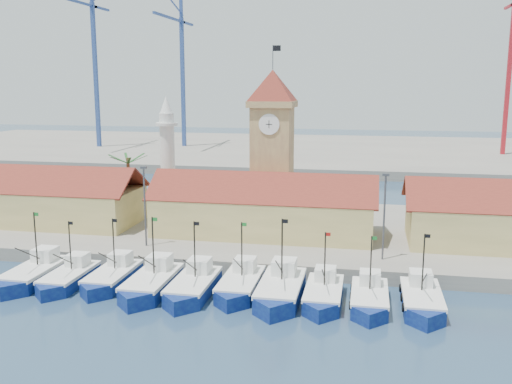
% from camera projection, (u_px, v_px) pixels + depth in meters
% --- Properties ---
extents(ground, '(400.00, 400.00, 0.00)m').
position_uv_depth(ground, '(223.00, 306.00, 50.62)').
color(ground, '#1D354E').
rests_on(ground, ground).
extents(quay, '(140.00, 32.00, 1.50)m').
position_uv_depth(quay, '(269.00, 231.00, 73.61)').
color(quay, gray).
rests_on(quay, ground).
extents(terminal, '(240.00, 80.00, 2.00)m').
position_uv_depth(terminal, '(323.00, 152.00, 156.44)').
color(terminal, gray).
rests_on(terminal, ground).
extents(boat_0, '(3.57, 9.77, 7.39)m').
position_uv_depth(boat_0, '(33.00, 275.00, 56.53)').
color(boat_0, '#0B1258').
rests_on(boat_0, ground).
extents(boat_1, '(3.22, 8.81, 6.67)m').
position_uv_depth(boat_1, '(68.00, 279.00, 55.68)').
color(boat_1, '#0B1258').
rests_on(boat_1, ground).
extents(boat_2, '(3.34, 9.14, 6.91)m').
position_uv_depth(boat_2, '(111.00, 278.00, 55.76)').
color(boat_2, '#0B1258').
rests_on(boat_2, ground).
extents(boat_3, '(3.64, 9.97, 7.55)m').
position_uv_depth(boat_3, '(151.00, 285.00, 53.83)').
color(boat_3, '#0B1258').
rests_on(boat_3, ground).
extents(boat_4, '(3.52, 9.66, 7.31)m').
position_uv_depth(boat_4, '(193.00, 288.00, 53.08)').
color(boat_4, '#0B1258').
rests_on(boat_4, ground).
extents(boat_5, '(3.42, 9.36, 7.09)m').
position_uv_depth(boat_5, '(240.00, 286.00, 53.60)').
color(boat_5, '#0B1258').
rests_on(boat_5, ground).
extents(boat_6, '(3.78, 10.36, 7.84)m').
position_uv_depth(boat_6, '(280.00, 292.00, 51.96)').
color(boat_6, '#0B1258').
rests_on(boat_6, ground).
extents(boat_7, '(3.26, 8.94, 6.76)m').
position_uv_depth(boat_7, '(323.00, 296.00, 51.24)').
color(boat_7, '#0B1258').
rests_on(boat_7, ground).
extents(boat_8, '(3.22, 8.81, 6.66)m').
position_uv_depth(boat_8, '(369.00, 300.00, 50.30)').
color(boat_8, '#0B1258').
rests_on(boat_8, ground).
extents(boat_9, '(3.39, 9.27, 7.02)m').
position_uv_depth(boat_9, '(422.00, 302.00, 49.79)').
color(boat_9, '#0B1258').
rests_on(boat_9, ground).
extents(hall_left, '(31.20, 10.13, 7.61)m').
position_uv_depth(hall_left, '(26.00, 203.00, 75.21)').
color(hall_left, '#D5BF75').
rests_on(hall_left, quay).
extents(hall_center, '(27.04, 10.13, 7.61)m').
position_uv_depth(hall_center, '(264.00, 213.00, 69.15)').
color(hall_center, '#D5BF75').
rests_on(hall_center, quay).
extents(clock_tower, '(5.80, 5.80, 22.70)m').
position_uv_depth(clock_tower, '(272.00, 143.00, 73.42)').
color(clock_tower, tan).
rests_on(clock_tower, quay).
extents(minaret, '(3.00, 3.00, 16.30)m').
position_uv_depth(minaret, '(168.00, 155.00, 78.62)').
color(minaret, silver).
rests_on(minaret, quay).
extents(palm_tree, '(5.60, 5.03, 8.39)m').
position_uv_depth(palm_tree, '(129.00, 181.00, 78.29)').
color(palm_tree, brown).
rests_on(palm_tree, quay).
extents(lamp_posts, '(80.70, 0.25, 9.03)m').
position_uv_depth(lamp_posts, '(255.00, 207.00, 60.87)').
color(lamp_posts, '#3F3F44').
rests_on(lamp_posts, quay).
extents(crane_blue_far, '(1.00, 32.34, 45.93)m').
position_uv_depth(crane_blue_far, '(92.00, 53.00, 154.29)').
color(crane_blue_far, '#2C4688').
rests_on(crane_blue_far, terminal).
extents(crane_blue_near, '(1.00, 30.71, 42.03)m').
position_uv_depth(crane_blue_near, '(181.00, 62.00, 156.27)').
color(crane_blue_near, '#2C4688').
rests_on(crane_blue_near, terminal).
extents(crane_red_right, '(1.00, 33.04, 44.25)m').
position_uv_depth(crane_red_right, '(512.00, 53.00, 136.87)').
color(crane_red_right, '#B11B24').
rests_on(crane_red_right, terminal).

